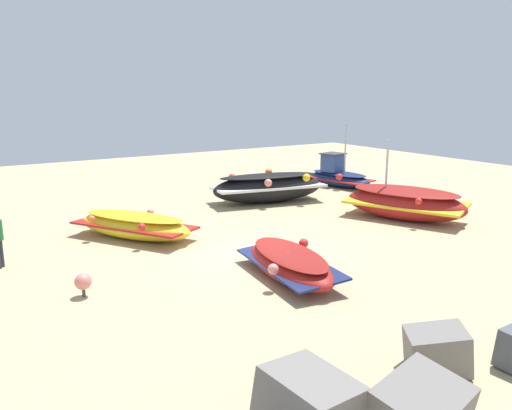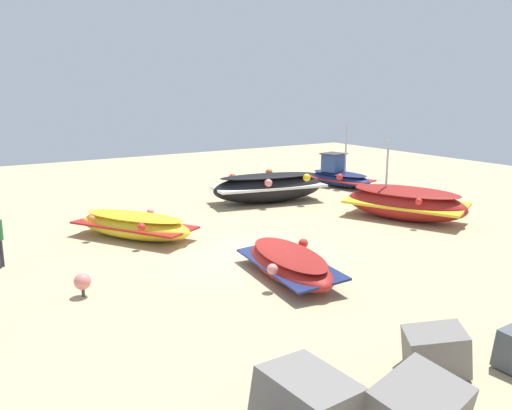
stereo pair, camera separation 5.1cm
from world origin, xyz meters
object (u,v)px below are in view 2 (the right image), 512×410
fishing_boat_0 (405,203)px  fishing_boat_3 (339,176)px  fishing_boat_5 (269,187)px  mooring_buoy_0 (82,282)px  fishing_boat_1 (134,225)px  fishing_boat_2 (289,263)px

fishing_boat_0 → fishing_boat_3: size_ratio=1.30×
fishing_boat_5 → mooring_buoy_0: fishing_boat_5 is taller
fishing_boat_1 → fishing_boat_3: bearing=-105.1°
fishing_boat_0 → mooring_buoy_0: size_ratio=8.51×
fishing_boat_1 → fishing_boat_0: bearing=-139.2°
fishing_boat_3 → fishing_boat_5: size_ratio=0.72×
fishing_boat_2 → fishing_boat_5: fishing_boat_5 is taller
fishing_boat_2 → mooring_buoy_0: 5.22m
fishing_boat_3 → fishing_boat_5: 5.33m
fishing_boat_0 → fishing_boat_5: (2.71, -5.35, 0.05)m
fishing_boat_2 → fishing_boat_5: (-4.73, -8.05, 0.31)m
fishing_boat_3 → fishing_boat_2: bearing=121.3°
mooring_buoy_0 → fishing_boat_2: bearing=162.0°
fishing_boat_0 → fishing_boat_1: bearing=-131.2°
fishing_boat_0 → fishing_boat_2: fishing_boat_0 is taller
fishing_boat_3 → mooring_buoy_0: bearing=105.5°
fishing_boat_0 → mooring_buoy_0: 12.46m
fishing_boat_0 → fishing_boat_1: fishing_boat_0 is taller
fishing_boat_0 → fishing_boat_5: fishing_boat_0 is taller
fishing_boat_5 → fishing_boat_0: bearing=-51.6°
fishing_boat_5 → mooring_buoy_0: bearing=-134.9°
fishing_boat_2 → mooring_buoy_0: bearing=-100.8°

